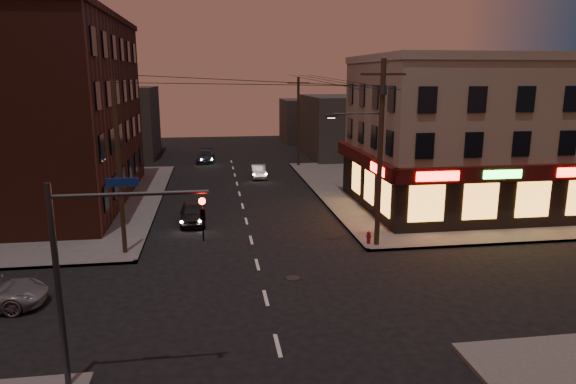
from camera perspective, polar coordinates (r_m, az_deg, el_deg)
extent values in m
plane|color=black|center=(22.40, -2.49, -11.69)|extent=(120.00, 120.00, 0.00)
cube|color=#514F4C|center=(45.06, 18.17, 0.37)|extent=(24.00, 28.00, 0.15)
cube|color=gray|center=(38.53, 19.64, 5.92)|extent=(15.00, 12.00, 10.00)
cube|color=gray|center=(38.32, 20.24, 13.72)|extent=(15.20, 12.20, 0.50)
cube|color=black|center=(34.00, 23.87, -0.93)|extent=(15.12, 0.25, 3.40)
cube|color=black|center=(36.18, 8.76, 0.81)|extent=(0.25, 12.12, 3.40)
cube|color=#390A09|center=(33.40, 24.42, 1.95)|extent=(15.60, 0.50, 0.90)
cube|color=#390A09|center=(35.77, 8.40, 3.61)|extent=(0.50, 12.60, 0.90)
cube|color=#FF140C|center=(30.62, 16.32, 1.69)|extent=(2.60, 0.06, 0.55)
cube|color=#26FF3F|center=(32.49, 22.75, 1.82)|extent=(2.40, 0.06, 0.50)
cube|color=#FF140C|center=(32.12, 9.89, 2.52)|extent=(0.06, 2.60, 0.55)
cube|color=#FA9B37|center=(33.54, 23.16, -0.87)|extent=(12.40, 0.08, 2.20)
cube|color=#FA9B37|center=(35.18, 9.01, 0.62)|extent=(0.08, 8.40, 2.20)
cube|color=#472017|center=(41.29, -26.26, 7.85)|extent=(12.00, 20.00, 13.00)
cube|color=#3F3D3A|center=(60.73, 6.95, 7.26)|extent=(10.00, 12.00, 7.00)
cube|color=#3F3D3A|center=(63.45, -18.54, 7.39)|extent=(9.00, 10.00, 8.00)
cube|color=#3F3D3A|center=(73.90, 2.54, 7.93)|extent=(8.00, 8.00, 6.00)
cylinder|color=#382619|center=(27.85, 10.19, 4.07)|extent=(0.28, 0.28, 10.00)
cube|color=#382619|center=(27.54, 10.55, 12.74)|extent=(2.40, 0.12, 0.12)
cylinder|color=#333538|center=(27.55, 10.48, 11.08)|extent=(0.44, 0.44, 0.50)
cylinder|color=#333538|center=(27.22, 7.75, 8.62)|extent=(2.60, 0.10, 0.10)
cube|color=#333538|center=(26.88, 4.85, 8.43)|extent=(0.60, 0.25, 0.18)
cube|color=#FFD88C|center=(26.88, 4.84, 8.21)|extent=(0.35, 0.15, 0.04)
cylinder|color=#382619|center=(53.23, 1.14, 7.82)|extent=(0.26, 0.26, 9.00)
cylinder|color=#382619|center=(27.59, -18.26, 2.49)|extent=(0.24, 0.24, 9.00)
cylinder|color=#333538|center=(16.53, -24.13, -9.98)|extent=(0.18, 0.18, 6.40)
cylinder|color=#333538|center=(15.22, -17.11, -0.23)|extent=(4.40, 0.12, 0.12)
imported|color=black|center=(15.16, -9.50, -1.83)|extent=(0.16, 0.20, 1.00)
sphere|color=#FF0C05|center=(14.99, -9.54, -1.02)|extent=(0.20, 0.20, 0.20)
cube|color=navy|center=(15.19, -17.94, 1.03)|extent=(0.90, 0.05, 0.25)
imported|color=black|center=(33.48, -10.57, -2.33)|extent=(1.68, 3.95, 1.33)
imported|color=gray|center=(47.72, -3.31, 2.30)|extent=(1.28, 3.61, 1.19)
imported|color=#1B2436|center=(56.97, -9.16, 3.93)|extent=(2.10, 4.57, 1.29)
cylinder|color=maroon|center=(28.99, 8.95, -5.12)|extent=(0.26, 0.26, 0.57)
sphere|color=maroon|center=(28.90, 8.97, -4.53)|extent=(0.23, 0.23, 0.23)
cylinder|color=maroon|center=(28.96, 8.96, -4.91)|extent=(0.32, 0.19, 0.11)
cylinder|color=maroon|center=(28.96, 8.96, -4.91)|extent=(0.19, 0.32, 0.11)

